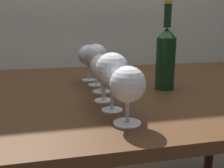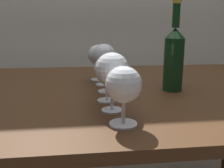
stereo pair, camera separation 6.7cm
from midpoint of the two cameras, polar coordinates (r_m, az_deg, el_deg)
name	(u,v)px [view 2 (the right image)]	position (r m, az deg, el deg)	size (l,w,h in m)	color
dining_table	(122,106)	(0.97, 4.27, -4.94)	(1.60, 0.97, 0.73)	#472B16
wine_glass_chardonnay	(124,86)	(0.58, 5.99, -0.48)	(0.09, 0.09, 0.14)	white
wine_glass_pinot	(112,71)	(0.66, 2.90, 3.03)	(0.09, 0.09, 0.16)	white
wine_glass_white	(107,69)	(0.75, 1.32, 3.30)	(0.08, 0.08, 0.14)	white
wine_glass_port	(107,67)	(0.86, 1.16, 3.85)	(0.08, 0.08, 0.13)	white
wine_glass_rose	(104,56)	(0.96, 0.20, 6.32)	(0.09, 0.09, 0.16)	white
wine_glass_cabernet	(98,56)	(1.05, -1.33, 6.47)	(0.09, 0.09, 0.15)	white
wine_bottle	(174,57)	(0.92, 15.92, 5.84)	(0.07, 0.07, 0.31)	#143819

